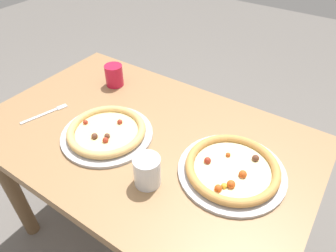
% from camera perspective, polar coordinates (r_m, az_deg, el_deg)
% --- Properties ---
extents(ground_plane, '(8.00, 8.00, 0.00)m').
position_cam_1_polar(ground_plane, '(1.78, -3.32, -20.03)').
color(ground_plane, '#66605B').
extents(dining_table, '(1.30, 0.82, 0.75)m').
position_cam_1_polar(dining_table, '(1.27, -4.40, -5.37)').
color(dining_table, '#936D47').
rests_on(dining_table, ground).
extents(pizza_near, '(0.35, 0.35, 0.04)m').
position_cam_1_polar(pizza_near, '(1.19, -11.41, -1.08)').
color(pizza_near, '#B7B7BC').
rests_on(pizza_near, dining_table).
extents(pizza_far, '(0.37, 0.37, 0.04)m').
position_cam_1_polar(pizza_far, '(1.05, 11.92, -7.88)').
color(pizza_far, '#B7B7BC').
rests_on(pizza_far, dining_table).
extents(drink_cup_colored, '(0.08, 0.08, 0.10)m').
position_cam_1_polar(drink_cup_colored, '(1.47, -10.07, 9.34)').
color(drink_cup_colored, red).
rests_on(drink_cup_colored, dining_table).
extents(water_cup_clear, '(0.09, 0.09, 0.11)m').
position_cam_1_polar(water_cup_clear, '(0.98, -3.93, -8.36)').
color(water_cup_clear, silver).
rests_on(water_cup_clear, dining_table).
extents(fork, '(0.07, 0.20, 0.00)m').
position_cam_1_polar(fork, '(1.39, -21.79, 2.27)').
color(fork, silver).
rests_on(fork, dining_table).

